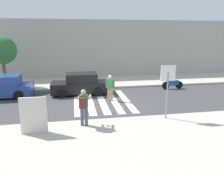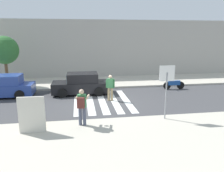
# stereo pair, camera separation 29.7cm
# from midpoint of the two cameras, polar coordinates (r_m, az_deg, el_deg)

# --- Properties ---
(ground_plane) EXTENTS (120.00, 120.00, 0.00)m
(ground_plane) POSITION_cam_midpoint_polar(r_m,az_deg,el_deg) (14.24, -3.12, -4.23)
(ground_plane) COLOR #424244
(sidewalk_near) EXTENTS (60.00, 6.00, 0.14)m
(sidewalk_near) POSITION_cam_midpoint_polar(r_m,az_deg,el_deg) (8.56, 2.07, -16.11)
(sidewalk_near) COLOR beige
(sidewalk_near) RESTS_ON ground
(sidewalk_far) EXTENTS (60.00, 4.80, 0.14)m
(sidewalk_far) POSITION_cam_midpoint_polar(r_m,az_deg,el_deg) (20.00, -5.19, 1.05)
(sidewalk_far) COLOR beige
(sidewalk_far) RESTS_ON ground
(building_facade_far) EXTENTS (56.00, 4.00, 5.73)m
(building_facade_far) POSITION_cam_midpoint_polar(r_m,az_deg,el_deg) (23.99, -6.24, 9.78)
(building_facade_far) COLOR #ADA89E
(building_facade_far) RESTS_ON ground
(crosswalk_stripe_0) EXTENTS (0.44, 5.20, 0.01)m
(crosswalk_stripe_0) POSITION_cam_midpoint_polar(r_m,az_deg,el_deg) (14.34, -9.60, -4.26)
(crosswalk_stripe_0) COLOR silver
(crosswalk_stripe_0) RESTS_ON ground
(crosswalk_stripe_1) EXTENTS (0.44, 5.20, 0.01)m
(crosswalk_stripe_1) POSITION_cam_midpoint_polar(r_m,az_deg,el_deg) (14.36, -6.40, -4.12)
(crosswalk_stripe_1) COLOR silver
(crosswalk_stripe_1) RESTS_ON ground
(crosswalk_stripe_2) EXTENTS (0.44, 5.20, 0.01)m
(crosswalk_stripe_2) POSITION_cam_midpoint_polar(r_m,az_deg,el_deg) (14.43, -3.22, -3.98)
(crosswalk_stripe_2) COLOR silver
(crosswalk_stripe_2) RESTS_ON ground
(crosswalk_stripe_3) EXTENTS (0.44, 5.20, 0.01)m
(crosswalk_stripe_3) POSITION_cam_midpoint_polar(r_m,az_deg,el_deg) (14.54, -0.08, -3.82)
(crosswalk_stripe_3) COLOR silver
(crosswalk_stripe_3) RESTS_ON ground
(crosswalk_stripe_4) EXTENTS (0.44, 5.20, 0.01)m
(crosswalk_stripe_4) POSITION_cam_midpoint_polar(r_m,az_deg,el_deg) (14.69, 3.00, -3.66)
(crosswalk_stripe_4) COLOR silver
(crosswalk_stripe_4) RESTS_ON ground
(stop_sign) EXTENTS (0.76, 0.08, 2.69)m
(stop_sign) POSITION_cam_midpoint_polar(r_m,az_deg,el_deg) (10.96, 13.62, 1.48)
(stop_sign) COLOR gray
(stop_sign) RESTS_ON sidewalk_near
(photographer_with_backpack) EXTENTS (0.69, 0.92, 1.72)m
(photographer_with_backpack) POSITION_cam_midpoint_polar(r_m,az_deg,el_deg) (10.09, -8.26, -4.78)
(photographer_with_backpack) COLOR #474C60
(photographer_with_backpack) RESTS_ON sidewalk_near
(pedestrian_crossing) EXTENTS (0.56, 0.34, 1.72)m
(pedestrian_crossing) POSITION_cam_midpoint_polar(r_m,az_deg,el_deg) (14.32, -1.08, -0.07)
(pedestrian_crossing) COLOR tan
(pedestrian_crossing) RESTS_ON ground
(parked_car_blue) EXTENTS (4.10, 1.92, 1.55)m
(parked_car_blue) POSITION_cam_midpoint_polar(r_m,az_deg,el_deg) (16.98, -27.21, -0.31)
(parked_car_blue) COLOR #284293
(parked_car_blue) RESTS_ON ground
(parked_car_black) EXTENTS (4.10, 1.92, 1.55)m
(parked_car_black) POSITION_cam_midpoint_polar(r_m,az_deg,el_deg) (16.19, -8.77, 0.43)
(parked_car_black) COLOR black
(parked_car_black) RESTS_ON ground
(motorcycle) EXTENTS (1.76, 0.60, 0.87)m
(motorcycle) POSITION_cam_midpoint_polar(r_m,az_deg,el_deg) (18.23, 15.07, 0.55)
(motorcycle) COLOR black
(motorcycle) RESTS_ON ground
(street_tree_west) EXTENTS (2.22, 2.22, 4.07)m
(street_tree_west) POSITION_cam_midpoint_polar(r_m,az_deg,el_deg) (19.44, -27.19, 8.26)
(street_tree_west) COLOR brown
(street_tree_west) RESTS_ON sidewalk_far
(advertising_board) EXTENTS (1.10, 0.11, 1.60)m
(advertising_board) POSITION_cam_midpoint_polar(r_m,az_deg,el_deg) (9.93, -20.60, -7.20)
(advertising_board) COLOR beige
(advertising_board) RESTS_ON sidewalk_near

